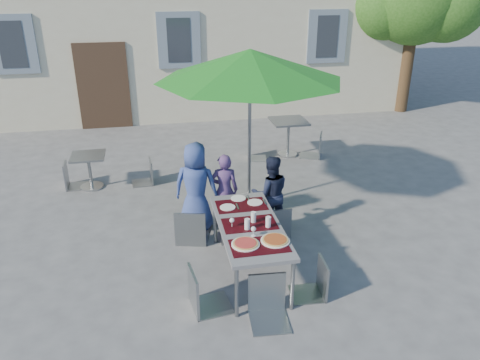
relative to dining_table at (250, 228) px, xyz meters
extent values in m
plane|color=#4E4E51|center=(-0.30, -0.29, -0.70)|extent=(90.00, 90.00, 0.00)
cube|color=#38271B|center=(-2.30, 7.18, 0.40)|extent=(1.30, 0.06, 2.20)
cube|color=slate|center=(-4.30, 7.18, 1.50)|extent=(1.10, 0.06, 1.40)
cube|color=#262B33|center=(-4.30, 7.16, 1.50)|extent=(0.60, 0.04, 1.10)
cube|color=slate|center=(-0.30, 7.18, 1.50)|extent=(1.10, 0.06, 1.40)
cube|color=#262B33|center=(-0.30, 7.16, 1.50)|extent=(0.60, 0.04, 1.10)
cube|color=slate|center=(3.70, 7.18, 1.50)|extent=(1.10, 0.06, 1.40)
cube|color=#262B33|center=(3.70, 7.16, 1.50)|extent=(0.60, 0.04, 1.10)
cylinder|color=#402D1B|center=(6.20, 7.21, 0.70)|extent=(0.36, 0.36, 2.80)
sphere|color=#215115|center=(5.40, 7.51, 2.30)|extent=(2.00, 2.00, 2.00)
sphere|color=#215115|center=(6.90, 6.81, 2.40)|extent=(2.20, 2.20, 2.20)
cube|color=#4C4B51|center=(0.00, 0.00, 0.03)|extent=(0.80, 1.85, 0.05)
cylinder|color=gray|center=(-0.34, -0.86, -0.35)|extent=(0.05, 0.05, 0.70)
cylinder|color=gray|center=(0.34, -0.86, -0.35)|extent=(0.05, 0.05, 0.70)
cylinder|color=gray|center=(-0.34, 0.86, -0.35)|extent=(0.05, 0.05, 0.70)
cylinder|color=gray|center=(0.34, 0.86, -0.35)|extent=(0.05, 0.05, 0.70)
cube|color=black|center=(0.00, -0.55, 0.06)|extent=(0.70, 0.42, 0.01)
cube|color=black|center=(0.00, 0.00, 0.06)|extent=(0.70, 0.42, 0.01)
cube|color=black|center=(0.00, 0.55, 0.06)|extent=(0.70, 0.42, 0.01)
cylinder|color=white|center=(-0.16, -0.50, 0.07)|extent=(0.35, 0.35, 0.01)
cylinder|color=tan|center=(-0.16, -0.50, 0.08)|extent=(0.31, 0.31, 0.01)
cylinder|color=maroon|center=(-0.16, -0.50, 0.09)|extent=(0.27, 0.27, 0.01)
cylinder|color=white|center=(0.22, -0.49, 0.07)|extent=(0.36, 0.36, 0.01)
cylinder|color=tan|center=(0.22, -0.49, 0.08)|extent=(0.32, 0.32, 0.01)
cylinder|color=maroon|center=(0.22, -0.49, 0.09)|extent=(0.28, 0.28, 0.01)
cylinder|color=silver|center=(-0.06, -0.13, 0.13)|extent=(0.07, 0.07, 0.15)
cylinder|color=silver|center=(0.06, 0.04, 0.13)|extent=(0.07, 0.07, 0.15)
cylinder|color=silver|center=(0.22, -0.13, 0.13)|extent=(0.07, 0.07, 0.15)
cylinder|color=silver|center=(-0.24, -0.03, 0.06)|extent=(0.06, 0.06, 0.00)
cylinder|color=silver|center=(-0.24, -0.03, 0.09)|extent=(0.01, 0.01, 0.08)
sphere|color=silver|center=(-0.24, -0.03, 0.15)|extent=(0.06, 0.06, 0.06)
cylinder|color=silver|center=(-0.02, -0.31, 0.06)|extent=(0.06, 0.06, 0.00)
cylinder|color=silver|center=(-0.02, -0.31, 0.09)|extent=(0.01, 0.01, 0.08)
sphere|color=silver|center=(-0.02, -0.31, 0.15)|extent=(0.06, 0.06, 0.06)
cylinder|color=white|center=(-0.20, 0.51, 0.06)|extent=(0.22, 0.22, 0.01)
cube|color=#B1B5BA|center=(-0.06, 0.51, 0.06)|extent=(0.02, 0.18, 0.00)
cylinder|color=white|center=(0.21, 0.59, 0.06)|extent=(0.22, 0.22, 0.01)
cube|color=#B1B5BA|center=(0.35, 0.59, 0.06)|extent=(0.02, 0.18, 0.00)
cylinder|color=white|center=(0.00, 0.77, 0.06)|extent=(0.22, 0.22, 0.01)
cube|color=#B1B5BA|center=(0.14, 0.77, 0.06)|extent=(0.02, 0.18, 0.00)
imported|color=#32458A|center=(-0.56, 1.39, 0.02)|extent=(0.81, 0.66, 1.43)
imported|color=#50356D|center=(-0.11, 1.39, -0.09)|extent=(0.48, 0.35, 1.22)
imported|color=#181D35|center=(0.58, 1.12, -0.08)|extent=(0.62, 0.38, 1.24)
cube|color=gray|center=(-0.67, 1.04, -0.20)|extent=(0.56, 0.56, 0.03)
cube|color=gray|center=(-0.72, 0.82, 0.08)|extent=(0.46, 0.14, 0.55)
cylinder|color=gray|center=(-0.43, 1.18, -0.45)|extent=(0.02, 0.02, 0.49)
cylinder|color=gray|center=(-0.81, 1.28, -0.45)|extent=(0.02, 0.02, 0.49)
cylinder|color=gray|center=(-0.52, 0.79, -0.45)|extent=(0.02, 0.02, 0.49)
cylinder|color=gray|center=(-0.91, 0.89, -0.45)|extent=(0.02, 0.02, 0.49)
cube|color=gray|center=(-0.10, 0.97, -0.27)|extent=(0.46, 0.46, 0.03)
cube|color=gray|center=(-0.07, 0.79, -0.04)|extent=(0.39, 0.10, 0.47)
cylinder|color=gray|center=(0.03, 1.17, -0.49)|extent=(0.02, 0.02, 0.42)
cylinder|color=gray|center=(-0.30, 1.11, -0.49)|extent=(0.02, 0.02, 0.42)
cylinder|color=gray|center=(0.09, 0.84, -0.49)|extent=(0.02, 0.02, 0.42)
cylinder|color=gray|center=(-0.24, 0.77, -0.49)|extent=(0.02, 0.02, 0.42)
cube|color=gray|center=(0.57, 0.93, -0.22)|extent=(0.50, 0.50, 0.03)
cube|color=gray|center=(0.60, 0.72, 0.04)|extent=(0.44, 0.09, 0.53)
cylinder|color=gray|center=(0.73, 1.14, -0.46)|extent=(0.02, 0.02, 0.46)
cylinder|color=gray|center=(0.35, 1.09, -0.46)|extent=(0.02, 0.02, 0.46)
cylinder|color=gray|center=(0.78, 0.76, -0.46)|extent=(0.02, 0.02, 0.46)
cylinder|color=gray|center=(0.41, 0.71, -0.46)|extent=(0.02, 0.02, 0.46)
cube|color=gray|center=(-0.61, -0.63, -0.20)|extent=(0.52, 0.52, 0.03)
cube|color=gray|center=(-0.83, -0.66, 0.07)|extent=(0.09, 0.46, 0.55)
cylinder|color=gray|center=(-0.39, -0.80, -0.46)|extent=(0.02, 0.02, 0.48)
cylinder|color=gray|center=(-0.44, -0.41, -0.46)|extent=(0.02, 0.02, 0.48)
cylinder|color=gray|center=(-0.78, -0.85, -0.46)|extent=(0.02, 0.02, 0.48)
cylinder|color=gray|center=(-0.83, -0.46, -0.46)|extent=(0.02, 0.02, 0.48)
cube|color=gray|center=(0.62, -0.64, -0.26)|extent=(0.44, 0.44, 0.03)
cube|color=gray|center=(0.81, -0.65, -0.01)|extent=(0.06, 0.41, 0.49)
cylinder|color=gray|center=(0.45, -0.45, -0.48)|extent=(0.02, 0.02, 0.43)
cylinder|color=gray|center=(0.43, -0.80, -0.48)|extent=(0.02, 0.02, 0.43)
cylinder|color=gray|center=(0.80, -0.47, -0.48)|extent=(0.02, 0.02, 0.43)
cylinder|color=gray|center=(0.78, -0.82, -0.48)|extent=(0.02, 0.02, 0.43)
cube|color=gray|center=(0.02, -1.05, -0.21)|extent=(0.48, 0.48, 0.03)
cube|color=gray|center=(0.03, -0.83, 0.06)|extent=(0.45, 0.07, 0.54)
cylinder|color=gray|center=(-0.19, -1.23, -0.46)|extent=(0.02, 0.02, 0.47)
cylinder|color=gray|center=(0.20, -1.26, -0.46)|extent=(0.02, 0.02, 0.47)
cylinder|color=gray|center=(-0.16, -0.84, -0.46)|extent=(0.02, 0.02, 0.47)
cylinder|color=gray|center=(0.23, -0.87, -0.46)|extent=(0.02, 0.02, 0.47)
cylinder|color=#B1B5BA|center=(0.43, 2.02, -0.64)|extent=(0.50, 0.50, 0.11)
cylinder|color=gray|center=(0.43, 2.02, 0.56)|extent=(0.06, 0.06, 2.51)
cone|color=#19721C|center=(0.43, 2.02, 1.76)|extent=(3.05, 3.05, 0.49)
cylinder|color=#B1B5BA|center=(-2.38, 3.30, -0.68)|extent=(0.44, 0.44, 0.04)
cylinder|color=gray|center=(-2.38, 3.30, -0.39)|extent=(0.06, 0.06, 0.62)
cube|color=gray|center=(-2.38, 3.30, -0.05)|extent=(0.62, 0.62, 0.04)
cube|color=gray|center=(-2.63, 3.40, -0.25)|extent=(0.43, 0.43, 0.03)
cube|color=gray|center=(-2.83, 3.39, 0.00)|extent=(0.04, 0.42, 0.50)
cylinder|color=gray|center=(-2.45, 3.22, -0.48)|extent=(0.02, 0.02, 0.44)
cylinder|color=gray|center=(-2.46, 3.58, -0.48)|extent=(0.02, 0.02, 0.44)
cylinder|color=gray|center=(-2.81, 3.21, -0.48)|extent=(0.02, 0.02, 0.44)
cylinder|color=gray|center=(-2.82, 3.57, -0.48)|extent=(0.02, 0.02, 0.44)
cube|color=gray|center=(-1.42, 3.31, -0.27)|extent=(0.42, 0.42, 0.03)
cube|color=gray|center=(-1.24, 3.32, -0.04)|extent=(0.06, 0.40, 0.47)
cylinder|color=gray|center=(-1.61, 3.47, -0.49)|extent=(0.02, 0.02, 0.41)
cylinder|color=gray|center=(-1.58, 3.13, -0.49)|extent=(0.02, 0.02, 0.41)
cylinder|color=gray|center=(-1.27, 3.49, -0.49)|extent=(0.02, 0.02, 0.41)
cylinder|color=gray|center=(-1.24, 3.15, -0.49)|extent=(0.02, 0.02, 0.41)
cylinder|color=#B1B5BA|center=(1.81, 4.25, -0.67)|extent=(0.44, 0.44, 0.04)
cylinder|color=gray|center=(1.81, 4.25, -0.31)|extent=(0.06, 0.06, 0.77)
cube|color=gray|center=(1.81, 4.25, 0.10)|extent=(0.77, 0.77, 0.04)
cube|color=#8F969A|center=(1.09, 4.17, -0.27)|extent=(0.46, 0.46, 0.03)
cube|color=#8F969A|center=(0.90, 4.20, -0.03)|extent=(0.09, 0.40, 0.47)
cylinder|color=#8F969A|center=(1.23, 3.98, -0.49)|extent=(0.02, 0.02, 0.42)
cylinder|color=#8F969A|center=(1.28, 4.31, -0.49)|extent=(0.02, 0.02, 0.42)
cylinder|color=#8F969A|center=(0.89, 4.03, -0.49)|extent=(0.02, 0.02, 0.42)
cylinder|color=#8F969A|center=(0.95, 4.37, -0.49)|extent=(0.02, 0.02, 0.42)
cube|color=#90969B|center=(2.29, 4.09, -0.21)|extent=(0.59, 0.59, 0.03)
cube|color=#90969B|center=(2.48, 4.01, 0.06)|extent=(0.21, 0.43, 0.54)
cylinder|color=#90969B|center=(2.19, 4.35, -0.46)|extent=(0.02, 0.02, 0.47)
cylinder|color=#90969B|center=(2.03, 3.99, -0.46)|extent=(0.02, 0.02, 0.47)
cylinder|color=#90969B|center=(2.54, 4.19, -0.46)|extent=(0.02, 0.02, 0.47)
cylinder|color=#90969B|center=(2.39, 3.84, -0.46)|extent=(0.02, 0.02, 0.47)
camera|label=1|loc=(-1.17, -5.26, 3.07)|focal=35.00mm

